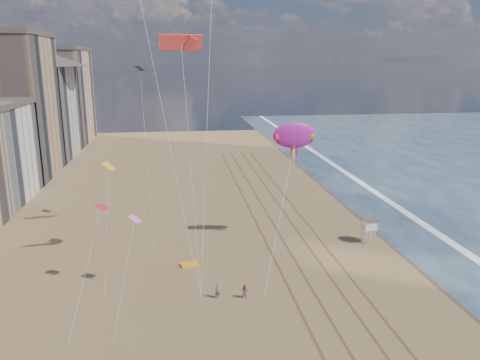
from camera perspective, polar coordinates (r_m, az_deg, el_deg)
name	(u,v)px	position (r m, az deg, el deg)	size (l,w,h in m)	color
wet_sand	(377,211)	(78.45, 16.32, -3.59)	(260.00, 260.00, 0.00)	#42301E
foam	(401,209)	(80.22, 19.07, -3.41)	(260.00, 260.00, 0.00)	white
tracks	(292,238)	(64.30, 6.33, -7.10)	(7.68, 120.00, 0.01)	brown
lifeguard_stand	(370,224)	(63.98, 15.52, -5.24)	(1.83, 1.83, 3.31)	white
grounded_kite	(189,264)	(56.32, -6.18, -10.20)	(2.10, 1.34, 0.24)	orange
show_kite	(294,135)	(59.09, 6.65, 5.41)	(5.68, 7.62, 20.37)	#A61991
kite_flyer_a	(218,291)	(48.76, -2.75, -13.35)	(0.59, 0.39, 1.62)	slate
kite_flyer_b	(245,292)	(48.65, 0.59, -13.47)	(0.73, 0.57, 1.51)	#924A52
small_kites	(121,158)	(54.93, -14.36, 2.65)	(5.50, 19.09, 15.17)	red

